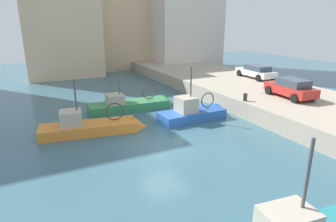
# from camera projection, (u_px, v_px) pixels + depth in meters

# --- Properties ---
(water_surface) EXTENTS (80.00, 80.00, 0.00)m
(water_surface) POSITION_uv_depth(u_px,v_px,m) (164.00, 146.00, 15.89)
(water_surface) COLOR #386070
(water_surface) RESTS_ON ground
(quay_wall) EXTENTS (9.00, 56.00, 1.20)m
(quay_wall) POSITION_uv_depth(u_px,v_px,m) (308.00, 109.00, 20.58)
(quay_wall) COLOR #ADA08C
(quay_wall) RESTS_ON ground
(fishing_boat_blue) EXTENTS (5.53, 2.15, 4.55)m
(fishing_boat_blue) POSITION_uv_depth(u_px,v_px,m) (196.00, 116.00, 20.33)
(fishing_boat_blue) COLOR #2D60B7
(fishing_boat_blue) RESTS_ON ground
(fishing_boat_green) EXTENTS (7.00, 2.22, 4.15)m
(fishing_boat_green) POSITION_uv_depth(u_px,v_px,m) (134.00, 108.00, 22.60)
(fishing_boat_green) COLOR #388951
(fishing_boat_green) RESTS_ON ground
(fishing_boat_orange) EXTENTS (6.74, 2.65, 4.15)m
(fishing_boat_orange) POSITION_uv_depth(u_px,v_px,m) (95.00, 131.00, 17.79)
(fishing_boat_orange) COLOR orange
(fishing_boat_orange) RESTS_ON ground
(parked_car_white) EXTENTS (2.09, 4.47, 1.27)m
(parked_car_white) POSITION_uv_depth(u_px,v_px,m) (256.00, 71.00, 28.32)
(parked_car_white) COLOR silver
(parked_car_white) RESTS_ON quay_wall
(parked_car_red) EXTENTS (2.14, 4.03, 1.41)m
(parked_car_red) POSITION_uv_depth(u_px,v_px,m) (291.00, 88.00, 21.07)
(parked_car_red) COLOR red
(parked_car_red) RESTS_ON quay_wall
(mooring_bollard_north) EXTENTS (0.28, 0.28, 0.55)m
(mooring_bollard_north) POSITION_uv_depth(u_px,v_px,m) (245.00, 97.00, 20.27)
(mooring_bollard_north) COLOR #2D2D33
(mooring_bollard_north) RESTS_ON quay_wall
(waterfront_building_west_mid) EXTENTS (9.03, 8.27, 13.39)m
(waterfront_building_west_mid) POSITION_uv_depth(u_px,v_px,m) (59.00, 20.00, 35.03)
(waterfront_building_west_mid) COLOR beige
(waterfront_building_west_mid) RESTS_ON ground
(waterfront_building_east_mid) EXTENTS (9.37, 7.43, 14.84)m
(waterfront_building_east_mid) POSITION_uv_depth(u_px,v_px,m) (114.00, 15.00, 40.75)
(waterfront_building_east_mid) COLOR beige
(waterfront_building_east_mid) RESTS_ON ground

